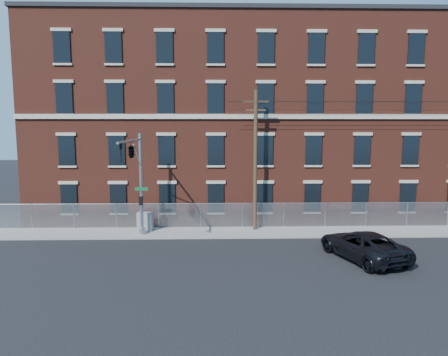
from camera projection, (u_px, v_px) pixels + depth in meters
name	position (u px, v px, depth m)	size (l,w,h in m)	color
ground	(231.00, 255.00, 24.30)	(140.00, 140.00, 0.00)	black
sidewalk	(394.00, 231.00, 29.54)	(65.00, 3.00, 0.12)	gray
mill_building	(356.00, 120.00, 37.38)	(55.30, 14.32, 16.30)	maroon
chain_link_fence	(387.00, 214.00, 30.70)	(59.06, 0.06, 1.85)	#A5A8AD
traffic_signal_mast	(134.00, 162.00, 25.64)	(0.90, 6.75, 7.00)	#9EA0A5
utility_pole_near	(255.00, 158.00, 29.23)	(1.80, 0.28, 10.00)	#402F20
pickup_truck	(363.00, 245.00, 23.52)	(2.69, 5.82, 1.62)	black
utility_cabinet	(145.00, 221.00, 29.41)	(1.08, 0.54, 1.34)	slate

